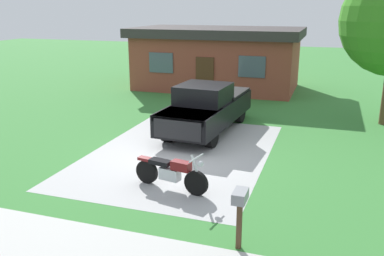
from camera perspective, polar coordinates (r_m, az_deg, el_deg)
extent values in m
plane|color=#3A7F38|center=(13.92, -1.59, -3.40)|extent=(80.00, 80.00, 0.00)
cube|color=#AEAEAE|center=(13.92, -1.59, -3.38)|extent=(5.67, 8.30, 0.01)
cube|color=#B7B7B2|center=(9.07, -15.17, -15.52)|extent=(36.00, 1.80, 0.01)
cylinder|color=black|center=(10.80, 0.57, -7.55)|extent=(0.67, 0.25, 0.66)
cylinder|color=black|center=(11.57, -6.18, -5.96)|extent=(0.67, 0.25, 0.66)
cube|color=silver|center=(11.14, -3.04, -6.29)|extent=(0.60, 0.36, 0.32)
cube|color=maroon|center=(10.85, -1.50, -5.19)|extent=(0.56, 0.36, 0.24)
cube|color=black|center=(11.19, -4.36, -4.66)|extent=(0.64, 0.39, 0.12)
cube|color=maroon|center=(11.44, -6.24, -4.25)|extent=(0.51, 0.29, 0.08)
cylinder|color=silver|center=(10.65, 0.58, -5.73)|extent=(0.34, 0.12, 0.77)
cylinder|color=silver|center=(10.54, 0.58, -4.12)|extent=(0.18, 0.69, 0.04)
sphere|color=silver|center=(10.53, 1.15, -4.95)|extent=(0.16, 0.16, 0.16)
cylinder|color=black|center=(14.35, 2.62, -1.03)|extent=(0.36, 0.86, 0.84)
cylinder|color=black|center=(14.96, -3.29, -0.31)|extent=(0.36, 0.86, 0.84)
cylinder|color=black|center=(17.56, 6.53, 2.14)|extent=(0.36, 0.86, 0.84)
cylinder|color=black|center=(18.06, 1.52, 2.64)|extent=(0.36, 0.86, 0.84)
cube|color=black|center=(16.15, 2.09, 2.36)|extent=(2.38, 5.73, 0.80)
cube|color=black|center=(14.41, -0.48, 1.87)|extent=(2.03, 2.03, 0.20)
cube|color=black|center=(15.62, 1.60, 4.70)|extent=(1.93, 2.02, 0.70)
cube|color=#3F4C56|center=(14.91, 0.50, 3.75)|extent=(1.71, 0.28, 0.60)
cube|color=black|center=(17.52, 3.87, 4.28)|extent=(2.06, 2.53, 0.50)
cube|color=black|center=(13.67, -1.99, -0.25)|extent=(1.70, 0.22, 0.64)
cube|color=#4C3823|center=(8.54, 6.48, -12.87)|extent=(0.10, 0.10, 1.10)
cube|color=gray|center=(8.27, 6.61, -9.23)|extent=(0.26, 0.48, 0.22)
cube|color=brown|center=(24.86, 3.47, 8.93)|extent=(9.00, 5.00, 3.00)
cube|color=#383333|center=(24.69, 3.55, 12.96)|extent=(9.60, 5.60, 0.50)
cube|color=#4C2D19|center=(22.51, 1.76, 7.02)|extent=(1.00, 0.08, 2.10)
cube|color=#4C5966|center=(23.26, -4.25, 8.90)|extent=(1.40, 0.06, 1.10)
cube|color=#4C5966|center=(21.83, 8.18, 8.29)|extent=(1.40, 0.06, 1.10)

